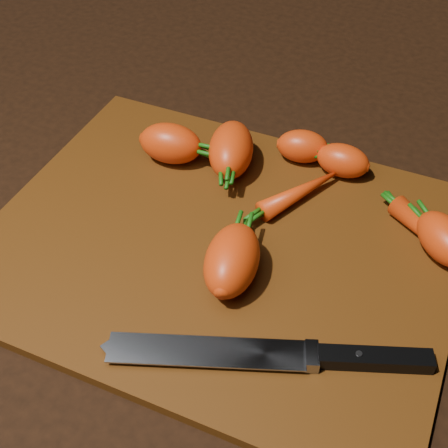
% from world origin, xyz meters
% --- Properties ---
extents(ground, '(2.00, 2.00, 0.01)m').
position_xyz_m(ground, '(0.00, 0.00, -0.01)').
color(ground, black).
extents(cutting_board, '(0.50, 0.40, 0.01)m').
position_xyz_m(cutting_board, '(0.00, 0.00, 0.01)').
color(cutting_board, '#4F2707').
rests_on(cutting_board, ground).
extents(carrot_0, '(0.08, 0.06, 0.05)m').
position_xyz_m(carrot_0, '(-0.11, 0.11, 0.04)').
color(carrot_0, '#EF3E0B').
rests_on(carrot_0, cutting_board).
extents(carrot_1, '(0.08, 0.10, 0.05)m').
position_xyz_m(carrot_1, '(-0.04, 0.12, 0.04)').
color(carrot_1, '#EF3E0B').
rests_on(carrot_1, cutting_board).
extents(carrot_2, '(0.07, 0.10, 0.05)m').
position_xyz_m(carrot_2, '(0.03, -0.04, 0.04)').
color(carrot_2, '#EF3E0B').
rests_on(carrot_2, cutting_board).
extents(carrot_3, '(0.06, 0.04, 0.04)m').
position_xyz_m(carrot_3, '(0.09, 0.16, 0.03)').
color(carrot_3, '#EF3E0B').
rests_on(carrot_3, cutting_board).
extents(carrot_4, '(0.07, 0.05, 0.04)m').
position_xyz_m(carrot_4, '(0.03, 0.17, 0.03)').
color(carrot_4, '#EF3E0B').
rests_on(carrot_4, cutting_board).
extents(carrot_5, '(0.08, 0.08, 0.04)m').
position_xyz_m(carrot_5, '(0.22, 0.08, 0.03)').
color(carrot_5, '#EF3E0B').
rests_on(carrot_5, cutting_board).
extents(carrot_6, '(0.08, 0.11, 0.02)m').
position_xyz_m(carrot_6, '(0.06, 0.10, 0.02)').
color(carrot_6, '#EF3E0B').
rests_on(carrot_6, cutting_board).
extents(carrot_7, '(0.13, 0.11, 0.03)m').
position_xyz_m(carrot_7, '(0.22, 0.08, 0.02)').
color(carrot_7, '#EF3E0B').
rests_on(carrot_7, cutting_board).
extents(knife, '(0.28, 0.13, 0.02)m').
position_xyz_m(knife, '(0.06, -0.13, 0.02)').
color(knife, gray).
rests_on(knife, cutting_board).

